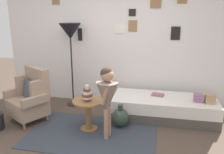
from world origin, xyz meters
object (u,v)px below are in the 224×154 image
at_px(armchair, 31,97).
at_px(person_child, 107,94).
at_px(demijohn_near, 120,117).
at_px(daybed, 164,108).
at_px(book_on_daybed, 158,95).
at_px(vase_striped, 87,94).
at_px(side_table, 88,109).
at_px(floor_lamp, 70,34).

distance_m(armchair, person_child, 1.59).
bearing_deg(demijohn_near, armchair, -177.41).
distance_m(daybed, book_on_daybed, 0.27).
xyz_separation_m(person_child, book_on_daybed, (0.75, 1.03, -0.33)).
relative_size(vase_striped, book_on_daybed, 1.22).
height_order(armchair, demijohn_near, armchair).
relative_size(side_table, person_child, 0.46).
bearing_deg(daybed, side_table, -149.79).
bearing_deg(floor_lamp, daybed, -7.77).
distance_m(side_table, book_on_daybed, 1.39).
bearing_deg(person_child, armchair, 166.98).
distance_m(side_table, person_child, 0.56).
bearing_deg(side_table, person_child, -28.72).
height_order(armchair, book_on_daybed, armchair).
distance_m(floor_lamp, demijohn_near, 1.94).
bearing_deg(book_on_daybed, person_child, -126.23).
xyz_separation_m(armchair, demijohn_near, (1.65, 0.07, -0.28)).
xyz_separation_m(daybed, book_on_daybed, (-0.13, 0.09, 0.22)).
distance_m(side_table, vase_striped, 0.27).
xyz_separation_m(armchair, floor_lamp, (0.49, 0.85, 1.08)).
height_order(vase_striped, person_child, person_child).
bearing_deg(book_on_daybed, vase_striped, -143.20).
xyz_separation_m(armchair, book_on_daybed, (2.27, 0.67, -0.02)).
bearing_deg(vase_striped, floor_lamp, 122.63).
bearing_deg(side_table, floor_lamp, 123.55).
bearing_deg(side_table, vase_striped, -101.29).
height_order(vase_striped, book_on_daybed, vase_striped).
relative_size(daybed, demijohn_near, 4.78).
bearing_deg(side_table, daybed, 30.21).
height_order(side_table, person_child, person_child).
bearing_deg(demijohn_near, side_table, -156.48).
distance_m(floor_lamp, book_on_daybed, 2.10).
bearing_deg(armchair, demijohn_near, 2.59).
bearing_deg(vase_striped, side_table, 78.71).
height_order(daybed, vase_striped, vase_striped).
xyz_separation_m(daybed, demijohn_near, (-0.75, -0.51, -0.04)).
relative_size(side_table, floor_lamp, 0.31).
xyz_separation_m(vase_striped, floor_lamp, (-0.65, 1.02, 0.88)).
bearing_deg(armchair, vase_striped, -8.63).
bearing_deg(book_on_daybed, armchair, -163.48).
relative_size(armchair, person_child, 0.84).
distance_m(armchair, book_on_daybed, 2.37).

